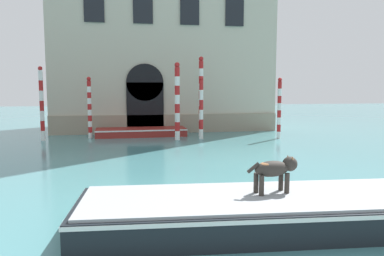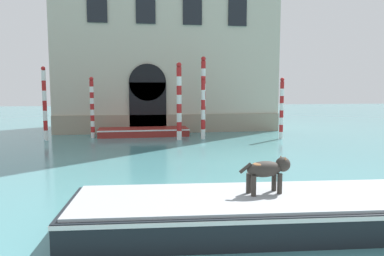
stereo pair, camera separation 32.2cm
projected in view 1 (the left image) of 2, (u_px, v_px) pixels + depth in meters
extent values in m
cube|color=gray|center=(167.00, 124.00, 23.99)|extent=(14.60, 0.16, 1.18)
cube|color=black|center=(145.00, 108.00, 23.64)|extent=(2.33, 0.14, 3.22)
cylinder|color=black|center=(145.00, 82.00, 23.46)|extent=(2.33, 0.14, 2.33)
cube|color=black|center=(94.00, 7.00, 22.48)|extent=(1.21, 0.10, 1.74)
cube|color=black|center=(143.00, 9.00, 22.98)|extent=(1.21, 0.10, 1.74)
cube|color=black|center=(190.00, 11.00, 23.48)|extent=(1.21, 0.10, 1.74)
cube|color=black|center=(235.00, 12.00, 23.97)|extent=(1.21, 0.10, 1.74)
cube|color=black|center=(265.00, 212.00, 7.84)|extent=(7.92, 2.91, 0.62)
cube|color=white|center=(265.00, 201.00, 7.82)|extent=(7.95, 2.94, 0.08)
cube|color=#9EA3A8|center=(265.00, 197.00, 7.81)|extent=(7.67, 2.70, 0.06)
cylinder|color=#332D28|center=(281.00, 181.00, 8.16)|extent=(0.11, 0.11, 0.43)
cylinder|color=#332D28|center=(287.00, 183.00, 7.93)|extent=(0.11, 0.11, 0.43)
cylinder|color=#332D28|center=(256.00, 183.00, 7.97)|extent=(0.11, 0.11, 0.43)
cylinder|color=#332D28|center=(261.00, 186.00, 7.75)|extent=(0.11, 0.11, 0.43)
ellipsoid|color=#332D28|center=(272.00, 169.00, 7.92)|extent=(0.84, 0.45, 0.34)
ellipsoid|color=#AD7042|center=(267.00, 165.00, 7.87)|extent=(0.38, 0.29, 0.12)
sphere|color=#332D28|center=(290.00, 164.00, 8.05)|extent=(0.32, 0.32, 0.32)
cone|color=#AD7042|center=(288.00, 158.00, 8.12)|extent=(0.10, 0.10, 0.13)
cone|color=#AD7042|center=(292.00, 159.00, 7.95)|extent=(0.10, 0.10, 0.13)
cylinder|color=#332D28|center=(253.00, 168.00, 7.78)|extent=(0.29, 0.11, 0.23)
cube|color=maroon|center=(141.00, 132.00, 22.51)|extent=(5.36, 1.88, 0.47)
cube|color=white|center=(141.00, 129.00, 22.49)|extent=(5.39, 1.91, 0.08)
cube|color=#B2B7BC|center=(141.00, 132.00, 22.51)|extent=(2.96, 1.39, 0.42)
cylinder|color=white|center=(279.00, 135.00, 21.32)|extent=(0.21, 0.21, 0.41)
cylinder|color=#B21E1E|center=(279.00, 128.00, 21.28)|extent=(0.21, 0.21, 0.41)
cylinder|color=white|center=(279.00, 121.00, 21.24)|extent=(0.21, 0.21, 0.41)
cylinder|color=#B21E1E|center=(279.00, 114.00, 21.19)|extent=(0.21, 0.21, 0.41)
cylinder|color=white|center=(279.00, 107.00, 21.15)|extent=(0.21, 0.21, 0.41)
cylinder|color=#B21E1E|center=(279.00, 99.00, 21.10)|extent=(0.21, 0.21, 0.41)
cylinder|color=white|center=(280.00, 92.00, 21.06)|extent=(0.21, 0.21, 0.41)
cylinder|color=#B21E1E|center=(280.00, 85.00, 21.01)|extent=(0.21, 0.21, 0.41)
sphere|color=#B21E1E|center=(280.00, 80.00, 20.98)|extent=(0.23, 0.23, 0.23)
cylinder|color=white|center=(43.00, 136.00, 20.50)|extent=(0.22, 0.22, 0.55)
cylinder|color=#B21E1E|center=(43.00, 126.00, 20.44)|extent=(0.22, 0.22, 0.55)
cylinder|color=white|center=(42.00, 116.00, 20.38)|extent=(0.22, 0.22, 0.55)
cylinder|color=#B21E1E|center=(42.00, 106.00, 20.32)|extent=(0.22, 0.22, 0.55)
cylinder|color=white|center=(41.00, 96.00, 20.26)|extent=(0.22, 0.22, 0.55)
cylinder|color=#B21E1E|center=(41.00, 86.00, 20.20)|extent=(0.22, 0.22, 0.55)
cylinder|color=white|center=(40.00, 75.00, 20.14)|extent=(0.22, 0.22, 0.55)
sphere|color=#B21E1E|center=(40.00, 68.00, 20.10)|extent=(0.23, 0.23, 0.23)
cylinder|color=white|center=(90.00, 135.00, 21.51)|extent=(0.22, 0.22, 0.33)
cylinder|color=#B21E1E|center=(90.00, 130.00, 21.48)|extent=(0.22, 0.22, 0.33)
cylinder|color=white|center=(90.00, 124.00, 21.44)|extent=(0.22, 0.22, 0.33)
cylinder|color=#B21E1E|center=(90.00, 118.00, 21.40)|extent=(0.22, 0.22, 0.33)
cylinder|color=white|center=(90.00, 113.00, 21.37)|extent=(0.22, 0.22, 0.33)
cylinder|color=#B21E1E|center=(90.00, 107.00, 21.33)|extent=(0.22, 0.22, 0.33)
cylinder|color=white|center=(89.00, 101.00, 21.30)|extent=(0.22, 0.22, 0.33)
cylinder|color=#B21E1E|center=(89.00, 95.00, 21.26)|extent=(0.22, 0.22, 0.33)
cylinder|color=white|center=(89.00, 89.00, 21.22)|extent=(0.22, 0.22, 0.33)
cylinder|color=#B21E1E|center=(89.00, 84.00, 21.19)|extent=(0.22, 0.22, 0.33)
sphere|color=#B21E1E|center=(89.00, 79.00, 21.16)|extent=(0.24, 0.24, 0.24)
cylinder|color=white|center=(201.00, 134.00, 21.21)|extent=(0.22, 0.22, 0.55)
cylinder|color=#B21E1E|center=(201.00, 124.00, 21.15)|extent=(0.22, 0.22, 0.55)
cylinder|color=white|center=(201.00, 115.00, 21.09)|extent=(0.22, 0.22, 0.55)
cylinder|color=#B21E1E|center=(201.00, 105.00, 21.03)|extent=(0.22, 0.22, 0.55)
cylinder|color=white|center=(201.00, 95.00, 20.97)|extent=(0.22, 0.22, 0.55)
cylinder|color=#B21E1E|center=(201.00, 85.00, 20.91)|extent=(0.22, 0.22, 0.55)
sphere|color=#B21E1E|center=(201.00, 78.00, 20.87)|extent=(0.24, 0.24, 0.24)
cylinder|color=white|center=(201.00, 132.00, 22.56)|extent=(0.27, 0.27, 0.45)
cylinder|color=#B21E1E|center=(201.00, 125.00, 22.51)|extent=(0.27, 0.27, 0.45)
cylinder|color=white|center=(201.00, 117.00, 22.46)|extent=(0.27, 0.27, 0.45)
cylinder|color=#B21E1E|center=(201.00, 110.00, 22.41)|extent=(0.27, 0.27, 0.45)
cylinder|color=white|center=(201.00, 102.00, 22.36)|extent=(0.27, 0.27, 0.45)
cylinder|color=#B21E1E|center=(201.00, 95.00, 22.31)|extent=(0.27, 0.27, 0.45)
cylinder|color=white|center=(201.00, 87.00, 22.26)|extent=(0.27, 0.27, 0.45)
cylinder|color=#B21E1E|center=(201.00, 80.00, 22.21)|extent=(0.27, 0.27, 0.45)
cylinder|color=white|center=(201.00, 72.00, 22.17)|extent=(0.27, 0.27, 0.45)
cylinder|color=#B21E1E|center=(201.00, 65.00, 22.12)|extent=(0.27, 0.27, 0.45)
sphere|color=#B21E1E|center=(201.00, 59.00, 22.08)|extent=(0.28, 0.28, 0.28)
cylinder|color=white|center=(177.00, 135.00, 20.82)|extent=(0.27, 0.27, 0.50)
cylinder|color=#B21E1E|center=(177.00, 126.00, 20.76)|extent=(0.27, 0.27, 0.50)
cylinder|color=white|center=(177.00, 117.00, 20.71)|extent=(0.27, 0.27, 0.50)
cylinder|color=#B21E1E|center=(177.00, 108.00, 20.66)|extent=(0.27, 0.27, 0.50)
cylinder|color=white|center=(177.00, 99.00, 20.60)|extent=(0.27, 0.27, 0.50)
cylinder|color=#B21E1E|center=(177.00, 90.00, 20.55)|extent=(0.27, 0.27, 0.50)
cylinder|color=white|center=(177.00, 81.00, 20.49)|extent=(0.27, 0.27, 0.50)
cylinder|color=#B21E1E|center=(177.00, 72.00, 20.44)|extent=(0.27, 0.27, 0.50)
sphere|color=#B21E1E|center=(177.00, 65.00, 20.40)|extent=(0.29, 0.29, 0.29)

